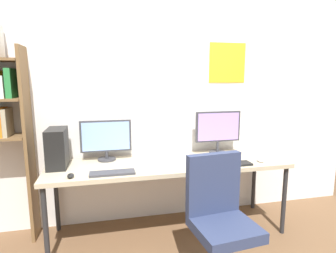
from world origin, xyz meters
The scene contains 11 objects.
wall_back centered at (0.00, 1.02, 1.30)m, with size 4.73×0.11×2.60m.
desk centered at (0.00, 0.60, 0.69)m, with size 2.33×0.68×0.74m.
office_chair centered at (0.21, -0.19, 0.40)m, with size 0.52×0.52×0.99m.
monitor_left centered at (-0.60, 0.81, 0.96)m, with size 0.50×0.18×0.41m.
monitor_right centered at (0.60, 0.81, 1.01)m, with size 0.51×0.18×0.47m.
pc_tower centered at (-1.05, 0.70, 0.92)m, with size 0.17×0.34×0.36m, color black.
keyboard_left centered at (-0.56, 0.37, 0.75)m, with size 0.39×0.13×0.02m, color #38383D.
keyboard_right centered at (0.56, 0.37, 0.75)m, with size 0.38×0.13×0.02m, color black.
mouse_left_side centered at (-0.90, 0.36, 0.76)m, with size 0.06×0.10×0.03m, color black.
mouse_right_side centered at (0.88, 0.41, 0.76)m, with size 0.06×0.10×0.03m, color silver.
laptop_closed centered at (0.45, 0.59, 0.75)m, with size 0.32×0.22×0.02m, color silver.
Camera 1 is at (-0.62, -2.00, 1.56)m, focal length 29.95 mm.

